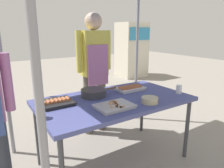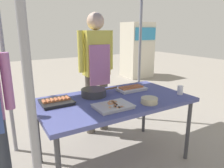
{
  "view_description": "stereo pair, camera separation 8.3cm",
  "coord_description": "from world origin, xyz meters",
  "px_view_note": "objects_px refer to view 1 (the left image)",
  "views": [
    {
      "loc": [
        -1.16,
        -1.75,
        1.46
      ],
      "look_at": [
        0.0,
        0.05,
        0.9
      ],
      "focal_mm": 33.3,
      "sensor_mm": 36.0,
      "label": 1
    },
    {
      "loc": [
        -1.09,
        -1.79,
        1.46
      ],
      "look_at": [
        0.0,
        0.05,
        0.9
      ],
      "focal_mm": 33.3,
      "sensor_mm": 36.0,
      "label": 2
    }
  ],
  "objects_px": {
    "drink_cup_near_edge": "(179,89)",
    "vendor_woman": "(94,64)",
    "tray_grilled_sausages": "(130,88)",
    "condiment_bowl": "(150,100)",
    "cooking_wok": "(94,92)",
    "neighbor_stall_left": "(132,50)",
    "tray_pork_links": "(57,102)",
    "stall_table": "(115,103)",
    "tray_meat_skewers": "(114,106)"
  },
  "relations": [
    {
      "from": "stall_table",
      "to": "drink_cup_near_edge",
      "type": "xyz_separation_m",
      "value": [
        0.72,
        -0.25,
        0.1
      ]
    },
    {
      "from": "stall_table",
      "to": "condiment_bowl",
      "type": "bearing_deg",
      "value": -53.38
    },
    {
      "from": "cooking_wok",
      "to": "condiment_bowl",
      "type": "relative_size",
      "value": 2.6
    },
    {
      "from": "tray_grilled_sausages",
      "to": "tray_pork_links",
      "type": "xyz_separation_m",
      "value": [
        -0.91,
        -0.01,
        -0.0
      ]
    },
    {
      "from": "tray_meat_skewers",
      "to": "tray_pork_links",
      "type": "distance_m",
      "value": 0.57
    },
    {
      "from": "tray_grilled_sausages",
      "to": "vendor_woman",
      "type": "bearing_deg",
      "value": 106.17
    },
    {
      "from": "tray_pork_links",
      "to": "neighbor_stall_left",
      "type": "relative_size",
      "value": 0.18
    },
    {
      "from": "tray_pork_links",
      "to": "cooking_wok",
      "type": "relative_size",
      "value": 0.7
    },
    {
      "from": "tray_pork_links",
      "to": "drink_cup_near_edge",
      "type": "height_order",
      "value": "drink_cup_near_edge"
    },
    {
      "from": "tray_meat_skewers",
      "to": "tray_pork_links",
      "type": "relative_size",
      "value": 1.14
    },
    {
      "from": "tray_pork_links",
      "to": "condiment_bowl",
      "type": "bearing_deg",
      "value": -30.06
    },
    {
      "from": "drink_cup_near_edge",
      "to": "neighbor_stall_left",
      "type": "relative_size",
      "value": 0.06
    },
    {
      "from": "cooking_wok",
      "to": "neighbor_stall_left",
      "type": "xyz_separation_m",
      "value": [
        3.09,
        3.28,
        0.05
      ]
    },
    {
      "from": "tray_grilled_sausages",
      "to": "cooking_wok",
      "type": "distance_m",
      "value": 0.49
    },
    {
      "from": "stall_table",
      "to": "cooking_wok",
      "type": "bearing_deg",
      "value": 127.05
    },
    {
      "from": "stall_table",
      "to": "tray_grilled_sausages",
      "type": "relative_size",
      "value": 4.63
    },
    {
      "from": "tray_meat_skewers",
      "to": "condiment_bowl",
      "type": "distance_m",
      "value": 0.38
    },
    {
      "from": "tray_pork_links",
      "to": "condiment_bowl",
      "type": "distance_m",
      "value": 0.92
    },
    {
      "from": "tray_grilled_sausages",
      "to": "neighbor_stall_left",
      "type": "relative_size",
      "value": 0.21
    },
    {
      "from": "tray_meat_skewers",
      "to": "cooking_wok",
      "type": "distance_m",
      "value": 0.42
    },
    {
      "from": "tray_grilled_sausages",
      "to": "tray_pork_links",
      "type": "relative_size",
      "value": 1.13
    },
    {
      "from": "tray_grilled_sausages",
      "to": "cooking_wok",
      "type": "xyz_separation_m",
      "value": [
        -0.48,
        0.03,
        0.02
      ]
    },
    {
      "from": "condiment_bowl",
      "to": "drink_cup_near_edge",
      "type": "bearing_deg",
      "value": 6.14
    },
    {
      "from": "vendor_woman",
      "to": "stall_table",
      "type": "bearing_deg",
      "value": 77.53
    },
    {
      "from": "tray_grilled_sausages",
      "to": "condiment_bowl",
      "type": "relative_size",
      "value": 2.06
    },
    {
      "from": "stall_table",
      "to": "cooking_wok",
      "type": "xyz_separation_m",
      "value": [
        -0.15,
        0.19,
        0.1
      ]
    },
    {
      "from": "tray_grilled_sausages",
      "to": "neighbor_stall_left",
      "type": "bearing_deg",
      "value": 51.74
    },
    {
      "from": "tray_pork_links",
      "to": "vendor_woman",
      "type": "xyz_separation_m",
      "value": [
        0.74,
        0.59,
        0.23
      ]
    },
    {
      "from": "tray_pork_links",
      "to": "cooking_wok",
      "type": "distance_m",
      "value": 0.43
    },
    {
      "from": "cooking_wok",
      "to": "drink_cup_near_edge",
      "type": "height_order",
      "value": "drink_cup_near_edge"
    },
    {
      "from": "tray_grilled_sausages",
      "to": "condiment_bowl",
      "type": "xyz_separation_m",
      "value": [
        -0.11,
        -0.47,
        0.01
      ]
    },
    {
      "from": "cooking_wok",
      "to": "vendor_woman",
      "type": "relative_size",
      "value": 0.26
    },
    {
      "from": "neighbor_stall_left",
      "to": "drink_cup_near_edge",
      "type": "bearing_deg",
      "value": -120.88
    },
    {
      "from": "tray_grilled_sausages",
      "to": "condiment_bowl",
      "type": "bearing_deg",
      "value": -103.68
    },
    {
      "from": "stall_table",
      "to": "tray_meat_skewers",
      "type": "bearing_deg",
      "value": -123.77
    },
    {
      "from": "vendor_woman",
      "to": "neighbor_stall_left",
      "type": "bearing_deg",
      "value": -135.61
    },
    {
      "from": "tray_meat_skewers",
      "to": "neighbor_stall_left",
      "type": "xyz_separation_m",
      "value": [
        3.1,
        3.7,
        0.08
      ]
    },
    {
      "from": "drink_cup_near_edge",
      "to": "vendor_woman",
      "type": "xyz_separation_m",
      "value": [
        -0.55,
        1.0,
        0.2
      ]
    },
    {
      "from": "cooking_wok",
      "to": "tray_meat_skewers",
      "type": "bearing_deg",
      "value": -90.46
    },
    {
      "from": "drink_cup_near_edge",
      "to": "condiment_bowl",
      "type": "bearing_deg",
      "value": -173.86
    },
    {
      "from": "tray_pork_links",
      "to": "drink_cup_near_edge",
      "type": "relative_size",
      "value": 3.12
    },
    {
      "from": "stall_table",
      "to": "vendor_woman",
      "type": "relative_size",
      "value": 0.95
    },
    {
      "from": "stall_table",
      "to": "tray_meat_skewers",
      "type": "xyz_separation_m",
      "value": [
        -0.15,
        -0.22,
        0.07
      ]
    },
    {
      "from": "cooking_wok",
      "to": "neighbor_stall_left",
      "type": "bearing_deg",
      "value": 46.68
    },
    {
      "from": "condiment_bowl",
      "to": "stall_table",
      "type": "bearing_deg",
      "value": 126.62
    },
    {
      "from": "tray_meat_skewers",
      "to": "stall_table",
      "type": "bearing_deg",
      "value": 56.23
    },
    {
      "from": "stall_table",
      "to": "tray_pork_links",
      "type": "height_order",
      "value": "tray_pork_links"
    },
    {
      "from": "drink_cup_near_edge",
      "to": "vendor_woman",
      "type": "bearing_deg",
      "value": 118.96
    },
    {
      "from": "stall_table",
      "to": "tray_grilled_sausages",
      "type": "bearing_deg",
      "value": 26.22
    },
    {
      "from": "drink_cup_near_edge",
      "to": "neighbor_stall_left",
      "type": "height_order",
      "value": "neighbor_stall_left"
    }
  ]
}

